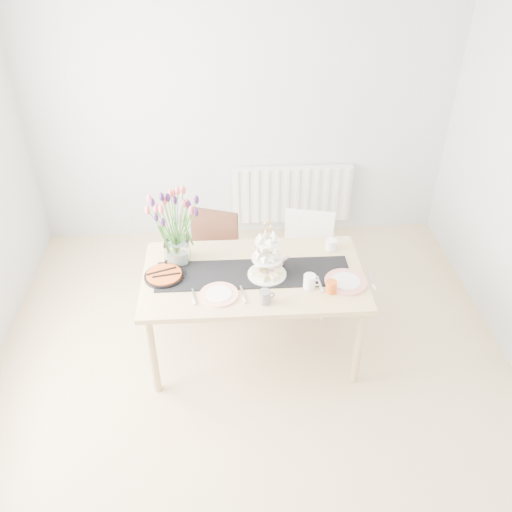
{
  "coord_description": "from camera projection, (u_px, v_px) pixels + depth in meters",
  "views": [
    {
      "loc": [
        -0.15,
        -2.59,
        3.14
      ],
      "look_at": [
        0.04,
        0.45,
        0.95
      ],
      "focal_mm": 38.0,
      "sensor_mm": 36.0,
      "label": 1
    }
  ],
  "objects": [
    {
      "name": "chair_white",
      "position": [
        307.0,
        253.0,
        4.58
      ],
      "size": [
        0.49,
        0.49,
        0.83
      ],
      "rotation": [
        0.0,
        0.0,
        -0.24
      ],
      "color": "white",
      "rests_on": "ground"
    },
    {
      "name": "tulip_vase",
      "position": [
        174.0,
        220.0,
        3.83
      ],
      "size": [
        0.65,
        0.65,
        0.56
      ],
      "rotation": [
        0.0,
        0.0,
        -0.34
      ],
      "color": "silver",
      "rests_on": "dining_table"
    },
    {
      "name": "teapot",
      "position": [
        274.0,
        262.0,
        3.91
      ],
      "size": [
        0.25,
        0.22,
        0.15
      ],
      "primitive_type": null,
      "rotation": [
        0.0,
        0.0,
        0.15
      ],
      "color": "silver",
      "rests_on": "dining_table"
    },
    {
      "name": "tart_tin",
      "position": [
        164.0,
        276.0,
        3.86
      ],
      "size": [
        0.28,
        0.28,
        0.03
      ],
      "rotation": [
        0.0,
        0.0,
        -0.08
      ],
      "color": "black",
      "rests_on": "dining_table"
    },
    {
      "name": "plate_right",
      "position": [
        346.0,
        282.0,
        3.82
      ],
      "size": [
        0.32,
        0.32,
        0.02
      ],
      "primitive_type": "cylinder",
      "rotation": [
        0.0,
        0.0,
        0.07
      ],
      "color": "silver",
      "rests_on": "dining_table"
    },
    {
      "name": "chair_brown",
      "position": [
        211.0,
        253.0,
        4.58
      ],
      "size": [
        0.52,
        0.52,
        0.84
      ],
      "rotation": [
        0.0,
        0.0,
        -0.33
      ],
      "color": "#3B1D15",
      "rests_on": "ground"
    },
    {
      "name": "mug_orange",
      "position": [
        331.0,
        287.0,
        3.72
      ],
      "size": [
        0.1,
        0.1,
        0.09
      ],
      "primitive_type": "cylinder",
      "rotation": [
        0.0,
        0.0,
        1.07
      ],
      "color": "#D75617",
      "rests_on": "dining_table"
    },
    {
      "name": "radiator",
      "position": [
        292.0,
        194.0,
        5.47
      ],
      "size": [
        1.2,
        0.08,
        0.6
      ],
      "primitive_type": "cube",
      "color": "white",
      "rests_on": "room_shell"
    },
    {
      "name": "cream_jug",
      "position": [
        331.0,
        245.0,
        4.14
      ],
      "size": [
        0.11,
        0.11,
        0.08
      ],
      "primitive_type": "cylinder",
      "rotation": [
        0.0,
        0.0,
        0.37
      ],
      "color": "white",
      "rests_on": "dining_table"
    },
    {
      "name": "plate_left",
      "position": [
        219.0,
        295.0,
        3.71
      ],
      "size": [
        0.32,
        0.32,
        0.01
      ],
      "primitive_type": "cylinder",
      "rotation": [
        0.0,
        0.0,
        0.22
      ],
      "color": "white",
      "rests_on": "dining_table"
    },
    {
      "name": "room_shell",
      "position": [
        254.0,
        252.0,
        3.18
      ],
      "size": [
        4.5,
        4.5,
        4.5
      ],
      "color": "tan",
      "rests_on": "ground"
    },
    {
      "name": "mug_white",
      "position": [
        310.0,
        281.0,
        3.75
      ],
      "size": [
        0.11,
        0.11,
        0.1
      ],
      "primitive_type": "cylinder",
      "rotation": [
        0.0,
        0.0,
        -0.32
      ],
      "color": "white",
      "rests_on": "dining_table"
    },
    {
      "name": "dining_table",
      "position": [
        253.0,
        282.0,
        3.95
      ],
      "size": [
        1.6,
        0.9,
        0.75
      ],
      "color": "tan",
      "rests_on": "ground"
    },
    {
      "name": "mug_grey",
      "position": [
        265.0,
        297.0,
        3.62
      ],
      "size": [
        0.1,
        0.1,
        0.1
      ],
      "primitive_type": "cylinder",
      "rotation": [
        0.0,
        0.0,
        0.31
      ],
      "color": "slate",
      "rests_on": "dining_table"
    },
    {
      "name": "table_runner",
      "position": [
        253.0,
        274.0,
        3.9
      ],
      "size": [
        1.4,
        0.35,
        0.01
      ],
      "primitive_type": "cube",
      "color": "black",
      "rests_on": "dining_table"
    },
    {
      "name": "cake_stand",
      "position": [
        267.0,
        262.0,
        3.82
      ],
      "size": [
        0.28,
        0.28,
        0.41
      ],
      "rotation": [
        0.0,
        0.0,
        -0.08
      ],
      "color": "gold",
      "rests_on": "dining_table"
    }
  ]
}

